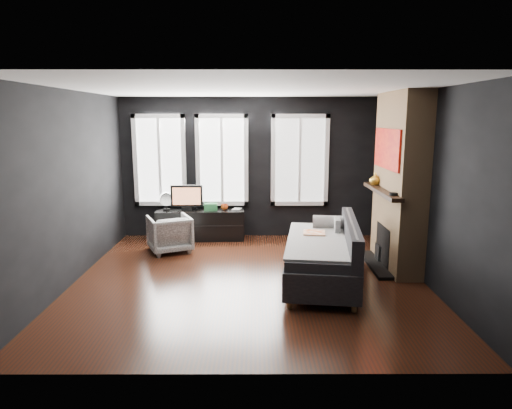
{
  "coord_description": "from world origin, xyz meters",
  "views": [
    {
      "loc": [
        0.08,
        -6.32,
        2.32
      ],
      "look_at": [
        0.1,
        0.3,
        1.05
      ],
      "focal_mm": 32.0,
      "sensor_mm": 36.0,
      "label": 1
    }
  ],
  "objects_px": {
    "monitor": "(187,196)",
    "book": "(233,204)",
    "sofa": "(321,252)",
    "mantel_vase": "(375,179)",
    "armchair": "(170,232)",
    "mug": "(224,206)",
    "media_console": "(201,224)"
  },
  "relations": [
    {
      "from": "monitor",
      "to": "book",
      "type": "bearing_deg",
      "value": 2.36
    },
    {
      "from": "sofa",
      "to": "monitor",
      "type": "bearing_deg",
      "value": 141.03
    },
    {
      "from": "monitor",
      "to": "mantel_vase",
      "type": "distance_m",
      "value": 3.5
    },
    {
      "from": "armchair",
      "to": "book",
      "type": "bearing_deg",
      "value": -164.37
    },
    {
      "from": "armchair",
      "to": "book",
      "type": "distance_m",
      "value": 1.42
    },
    {
      "from": "monitor",
      "to": "book",
      "type": "xyz_separation_m",
      "value": [
        0.88,
        0.06,
        -0.17
      ]
    },
    {
      "from": "armchair",
      "to": "sofa",
      "type": "bearing_deg",
      "value": 123.89
    },
    {
      "from": "book",
      "to": "armchair",
      "type": "bearing_deg",
      "value": -140.6
    },
    {
      "from": "monitor",
      "to": "mug",
      "type": "height_order",
      "value": "monitor"
    },
    {
      "from": "armchair",
      "to": "mug",
      "type": "distance_m",
      "value": 1.27
    },
    {
      "from": "media_console",
      "to": "mug",
      "type": "height_order",
      "value": "mug"
    },
    {
      "from": "monitor",
      "to": "sofa",
      "type": "bearing_deg",
      "value": -48.23
    },
    {
      "from": "armchair",
      "to": "mug",
      "type": "xyz_separation_m",
      "value": [
        0.91,
        0.83,
        0.29
      ]
    },
    {
      "from": "mug",
      "to": "mantel_vase",
      "type": "xyz_separation_m",
      "value": [
        2.55,
        -1.18,
        0.69
      ]
    },
    {
      "from": "armchair",
      "to": "monitor",
      "type": "distance_m",
      "value": 0.98
    },
    {
      "from": "mug",
      "to": "media_console",
      "type": "bearing_deg",
      "value": 179.22
    },
    {
      "from": "media_console",
      "to": "monitor",
      "type": "bearing_deg",
      "value": -177.99
    },
    {
      "from": "sofa",
      "to": "mug",
      "type": "height_order",
      "value": "sofa"
    },
    {
      "from": "media_console",
      "to": "book",
      "type": "height_order",
      "value": "book"
    },
    {
      "from": "armchair",
      "to": "mantel_vase",
      "type": "relative_size",
      "value": 3.47
    },
    {
      "from": "armchair",
      "to": "mantel_vase",
      "type": "bearing_deg",
      "value": 150.43
    },
    {
      "from": "mug",
      "to": "armchair",
      "type": "bearing_deg",
      "value": -137.52
    },
    {
      "from": "sofa",
      "to": "book",
      "type": "distance_m",
      "value": 2.78
    },
    {
      "from": "sofa",
      "to": "mug",
      "type": "xyz_separation_m",
      "value": [
        -1.52,
        2.37,
        0.19
      ]
    },
    {
      "from": "book",
      "to": "mantel_vase",
      "type": "height_order",
      "value": "mantel_vase"
    },
    {
      "from": "monitor",
      "to": "mug",
      "type": "bearing_deg",
      "value": -0.62
    },
    {
      "from": "mug",
      "to": "book",
      "type": "distance_m",
      "value": 0.17
    },
    {
      "from": "sofa",
      "to": "monitor",
      "type": "height_order",
      "value": "monitor"
    },
    {
      "from": "sofa",
      "to": "mantel_vase",
      "type": "distance_m",
      "value": 1.8
    },
    {
      "from": "mantel_vase",
      "to": "mug",
      "type": "bearing_deg",
      "value": 155.09
    },
    {
      "from": "sofa",
      "to": "armchair",
      "type": "xyz_separation_m",
      "value": [
        -2.43,
        1.54,
        -0.1
      ]
    },
    {
      "from": "sofa",
      "to": "media_console",
      "type": "distance_m",
      "value": 3.1
    }
  ]
}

